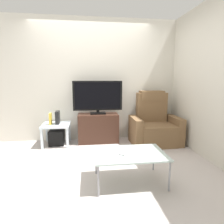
{
  "coord_description": "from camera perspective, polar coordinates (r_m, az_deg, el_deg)",
  "views": [
    {
      "loc": [
        -0.11,
        -3.08,
        1.31
      ],
      "look_at": [
        0.37,
        0.5,
        0.7
      ],
      "focal_mm": 30.49,
      "sensor_mm": 36.0,
      "label": 1
    }
  ],
  "objects": [
    {
      "name": "ground_plane",
      "position": [
        3.35,
        -5.25,
        -13.5
      ],
      "size": [
        6.4,
        6.4,
        0.0
      ],
      "primitive_type": "plane",
      "color": "#BCB2AD"
    },
    {
      "name": "wall_back",
      "position": [
        4.21,
        -6.16,
        9.41
      ],
      "size": [
        6.4,
        0.06,
        2.6
      ],
      "primitive_type": "cube",
      "color": "beige",
      "rests_on": "ground"
    },
    {
      "name": "wall_side",
      "position": [
        3.66,
        25.62,
        8.51
      ],
      "size": [
        0.06,
        4.48,
        2.6
      ],
      "primitive_type": "cube",
      "color": "beige",
      "rests_on": "ground"
    },
    {
      "name": "tv_stand",
      "position": [
        4.07,
        -4.17,
        -4.77
      ],
      "size": [
        0.84,
        0.41,
        0.6
      ],
      "color": "#3D2319",
      "rests_on": "ground"
    },
    {
      "name": "television",
      "position": [
        3.98,
        -4.31,
        4.61
      ],
      "size": [
        1.02,
        0.2,
        0.69
      ],
      "color": "black",
      "rests_on": "tv_stand"
    },
    {
      "name": "recliner_armchair",
      "position": [
        4.08,
        12.51,
        -3.91
      ],
      "size": [
        0.98,
        0.78,
        1.08
      ],
      "rotation": [
        0.0,
        0.0,
        0.1
      ],
      "color": "brown",
      "rests_on": "ground"
    },
    {
      "name": "side_table",
      "position": [
        4.02,
        -16.38,
        -4.39
      ],
      "size": [
        0.54,
        0.54,
        0.43
      ],
      "color": "silver",
      "rests_on": "ground"
    },
    {
      "name": "subwoofer_box",
      "position": [
        4.08,
        -16.24,
        -7.36
      ],
      "size": [
        0.3,
        0.3,
        0.3
      ],
      "primitive_type": "cube",
      "color": "black",
      "rests_on": "ground"
    },
    {
      "name": "book_upright",
      "position": [
        3.98,
        -17.97,
        -1.93
      ],
      "size": [
        0.04,
        0.13,
        0.23
      ],
      "primitive_type": "cube",
      "color": "gold",
      "rests_on": "side_table"
    },
    {
      "name": "game_console",
      "position": [
        3.98,
        -16.0,
        -1.59
      ],
      "size": [
        0.07,
        0.2,
        0.26
      ],
      "primitive_type": "cube",
      "color": "black",
      "rests_on": "side_table"
    },
    {
      "name": "coffee_table",
      "position": [
        2.49,
        5.39,
        -12.63
      ],
      "size": [
        0.9,
        0.6,
        0.39
      ],
      "color": "#B2C6C1",
      "rests_on": "ground"
    },
    {
      "name": "cell_phone",
      "position": [
        2.46,
        3.67,
        -12.19
      ],
      "size": [
        0.15,
        0.16,
        0.01
      ],
      "primitive_type": "cube",
      "rotation": [
        0.0,
        0.0,
        -0.65
      ],
      "color": "#B7B7BC",
      "rests_on": "coffee_table"
    }
  ]
}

